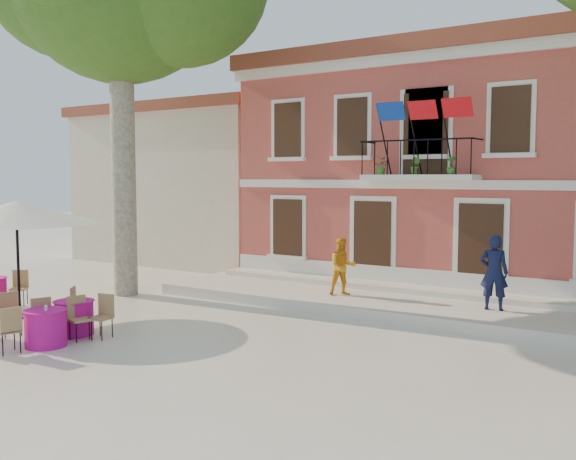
# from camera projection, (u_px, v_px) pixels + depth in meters

# --- Properties ---
(ground) EXTENTS (90.00, 90.00, 0.00)m
(ground) POSITION_uv_depth(u_px,v_px,m) (238.00, 334.00, 14.36)
(ground) COLOR beige
(ground) RESTS_ON ground
(main_building) EXTENTS (13.50, 9.59, 7.50)m
(main_building) POSITION_uv_depth(u_px,v_px,m) (470.00, 169.00, 21.26)
(main_building) COLOR #B54E41
(main_building) RESTS_ON ground
(neighbor_west) EXTENTS (9.40, 9.40, 6.40)m
(neighbor_west) POSITION_uv_depth(u_px,v_px,m) (220.00, 183.00, 28.45)
(neighbor_west) COLOR beige
(neighbor_west) RESTS_ON ground
(terrace) EXTENTS (14.00, 3.40, 0.30)m
(terrace) POSITION_uv_depth(u_px,v_px,m) (401.00, 305.00, 16.91)
(terrace) COLOR silver
(terrace) RESTS_ON ground
(patio_umbrella) EXTENTS (3.93, 3.93, 2.92)m
(patio_umbrella) POSITION_uv_depth(u_px,v_px,m) (16.00, 213.00, 15.90)
(patio_umbrella) COLOR black
(patio_umbrella) RESTS_ON ground
(pedestrian_navy) EXTENTS (0.73, 0.55, 1.83)m
(pedestrian_navy) POSITION_uv_depth(u_px,v_px,m) (494.00, 272.00, 15.46)
(pedestrian_navy) COLOR #101637
(pedestrian_navy) RESTS_ON terrace
(pedestrian_orange) EXTENTS (0.96, 0.95, 1.56)m
(pedestrian_orange) POSITION_uv_depth(u_px,v_px,m) (342.00, 267.00, 17.40)
(pedestrian_orange) COLOR orange
(pedestrian_orange) RESTS_ON terrace
(cafe_table_1) EXTENTS (0.90, 1.96, 0.95)m
(cafe_table_1) POSITION_uv_depth(u_px,v_px,m) (46.00, 327.00, 13.29)
(cafe_table_1) COLOR #C41282
(cafe_table_1) RESTS_ON ground
(cafe_table_3) EXTENTS (1.75, 1.85, 0.95)m
(cafe_table_3) POSITION_uv_depth(u_px,v_px,m) (74.00, 316.00, 14.27)
(cafe_table_3) COLOR #C41282
(cafe_table_3) RESTS_ON ground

